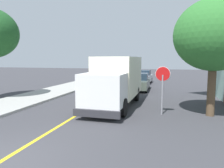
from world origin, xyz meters
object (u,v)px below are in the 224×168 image
object	(u,v)px
box_truck	(116,79)
street_tree_far_side	(214,35)
parked_car_mid	(144,77)
parked_car_near	(139,82)
stop_sign	(163,81)

from	to	relation	value
box_truck	street_tree_far_side	world-z (taller)	street_tree_far_side
parked_car_mid	street_tree_far_side	size ratio (longest dim) A/B	0.72
parked_car_near	stop_sign	distance (m)	9.20
parked_car_near	stop_sign	bearing A→B (deg)	-74.37
stop_sign	street_tree_far_side	distance (m)	3.54
parked_car_near	parked_car_mid	bearing A→B (deg)	92.78
parked_car_near	box_truck	bearing A→B (deg)	-94.23
box_truck	parked_car_near	distance (m)	7.37
parked_car_mid	street_tree_far_side	bearing A→B (deg)	-69.81
parked_car_mid	street_tree_far_side	distance (m)	15.74
parked_car_near	street_tree_far_side	world-z (taller)	street_tree_far_side
box_truck	parked_car_mid	xyz separation A→B (m)	(0.25, 13.27, -0.97)
street_tree_far_side	parked_car_near	bearing A→B (deg)	120.75
parked_car_mid	street_tree_far_side	world-z (taller)	street_tree_far_side
parked_car_mid	street_tree_far_side	xyz separation A→B (m)	(5.30, -14.40, 3.49)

